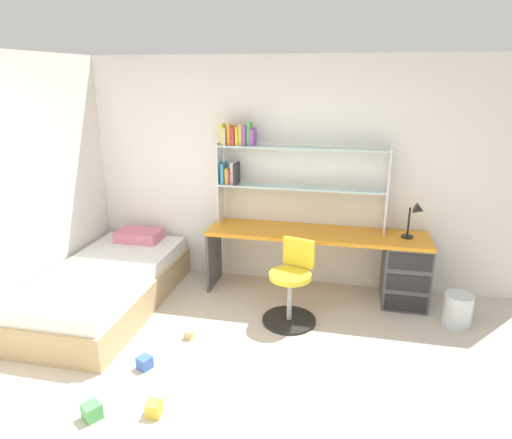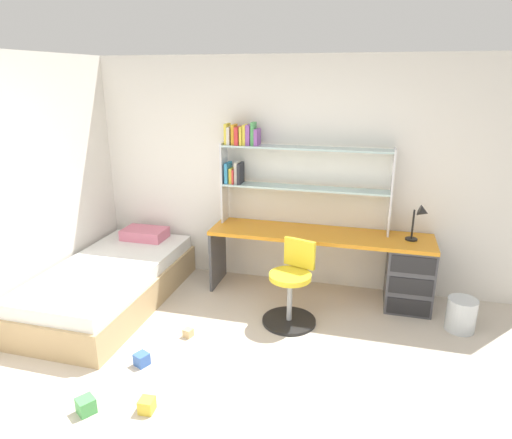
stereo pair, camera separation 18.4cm
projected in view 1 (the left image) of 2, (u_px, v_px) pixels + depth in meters
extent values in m
cube|color=beige|center=(226.00, 436.00, 3.01)|extent=(5.41, 5.96, 0.02)
cube|color=white|center=(285.00, 174.00, 4.95)|extent=(5.41, 0.06, 2.50)
cube|color=orange|center=(317.00, 234.00, 4.74)|extent=(2.32, 0.55, 0.04)
cube|color=#4C4C51|center=(405.00, 272.00, 4.67)|extent=(0.46, 0.52, 0.67)
cube|color=#4C4C51|center=(214.00, 256.00, 5.08)|extent=(0.03, 0.49, 0.67)
cube|color=black|center=(405.00, 304.00, 4.49)|extent=(0.41, 0.01, 0.17)
cube|color=black|center=(408.00, 283.00, 4.42)|extent=(0.41, 0.01, 0.17)
cube|color=black|center=(410.00, 262.00, 4.35)|extent=(0.41, 0.01, 0.17)
cube|color=silver|center=(220.00, 183.00, 4.97)|extent=(0.02, 0.22, 0.89)
cube|color=silver|center=(387.00, 191.00, 4.61)|extent=(0.02, 0.22, 0.89)
cube|color=silver|center=(300.00, 187.00, 4.79)|extent=(1.77, 0.22, 0.02)
cube|color=silver|center=(302.00, 148.00, 4.66)|extent=(1.77, 0.22, 0.02)
cube|color=#338CBF|center=(224.00, 173.00, 4.92)|extent=(0.04, 0.18, 0.22)
cube|color=yellow|center=(228.00, 176.00, 4.92)|extent=(0.03, 0.13, 0.16)
cube|color=red|center=(230.00, 176.00, 4.92)|extent=(0.02, 0.17, 0.16)
cube|color=beige|center=(233.00, 173.00, 4.90)|extent=(0.04, 0.14, 0.23)
cube|color=#26262D|center=(237.00, 173.00, 4.89)|extent=(0.03, 0.19, 0.23)
cube|color=yellow|center=(223.00, 134.00, 4.79)|extent=(0.03, 0.14, 0.22)
cube|color=beige|center=(226.00, 136.00, 4.79)|extent=(0.03, 0.19, 0.18)
cube|color=gold|center=(230.00, 134.00, 4.78)|extent=(0.03, 0.14, 0.21)
cube|color=red|center=(234.00, 136.00, 4.77)|extent=(0.04, 0.19, 0.19)
cube|color=yellow|center=(238.00, 136.00, 4.76)|extent=(0.03, 0.17, 0.19)
cube|color=yellow|center=(241.00, 135.00, 4.75)|extent=(0.03, 0.14, 0.21)
cube|color=purple|center=(245.00, 135.00, 4.74)|extent=(0.04, 0.14, 0.21)
cube|color=#4CA559|center=(249.00, 134.00, 4.73)|extent=(0.04, 0.13, 0.24)
cube|color=purple|center=(253.00, 137.00, 4.73)|extent=(0.04, 0.17, 0.17)
cylinder|color=black|center=(407.00, 237.00, 4.58)|extent=(0.12, 0.12, 0.02)
cylinder|color=black|center=(409.00, 222.00, 4.53)|extent=(0.02, 0.02, 0.30)
cone|color=black|center=(419.00, 210.00, 4.42)|extent=(0.12, 0.11, 0.13)
cylinder|color=black|center=(289.00, 320.00, 4.38)|extent=(0.52, 0.52, 0.03)
cylinder|color=#A5A8AD|center=(289.00, 300.00, 4.31)|extent=(0.05, 0.05, 0.46)
cylinder|color=yellow|center=(290.00, 276.00, 4.23)|extent=(0.40, 0.40, 0.05)
cube|color=yellow|center=(299.00, 252.00, 4.33)|extent=(0.32, 0.14, 0.28)
cube|color=tan|center=(107.00, 293.00, 4.62)|extent=(1.04, 2.06, 0.31)
cube|color=white|center=(105.00, 273.00, 4.55)|extent=(0.98, 2.00, 0.14)
cube|color=#D8728C|center=(139.00, 236.00, 5.24)|extent=(0.50, 0.32, 0.12)
cylinder|color=silver|center=(458.00, 310.00, 4.28)|extent=(0.27, 0.27, 0.32)
cube|color=#479E51|center=(92.00, 411.00, 3.13)|extent=(0.16, 0.16, 0.12)
cube|color=gold|center=(154.00, 409.00, 3.16)|extent=(0.11, 0.11, 0.10)
cube|color=tan|center=(189.00, 334.00, 4.09)|extent=(0.09, 0.09, 0.08)
cube|color=#3860B7|center=(145.00, 363.00, 3.67)|extent=(0.14, 0.14, 0.10)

